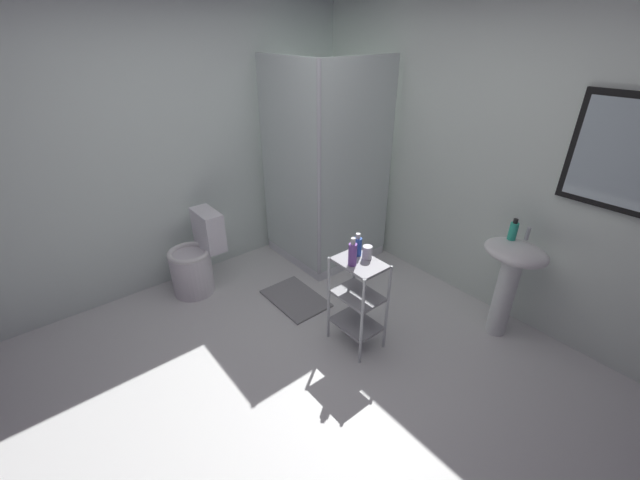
{
  "coord_description": "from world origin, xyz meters",
  "views": [
    {
      "loc": [
        1.64,
        -1.18,
        2.2
      ],
      "look_at": [
        -0.4,
        0.49,
        0.78
      ],
      "focal_mm": 22.19,
      "sensor_mm": 36.0,
      "label": 1
    }
  ],
  "objects_px": {
    "hand_soap_bottle": "(513,231)",
    "bath_mat": "(296,299)",
    "pedestal_sink": "(511,271)",
    "toilet": "(196,260)",
    "rinse_cup": "(367,252)",
    "storage_cart": "(358,297)",
    "shower_stall": "(324,217)",
    "shampoo_bottle_blue": "(358,246)",
    "conditioner_bottle_purple": "(353,254)"
  },
  "relations": [
    {
      "from": "hand_soap_bottle",
      "to": "bath_mat",
      "type": "distance_m",
      "value": 1.89
    },
    {
      "from": "pedestal_sink",
      "to": "toilet",
      "type": "height_order",
      "value": "pedestal_sink"
    },
    {
      "from": "pedestal_sink",
      "to": "rinse_cup",
      "type": "height_order",
      "value": "rinse_cup"
    },
    {
      "from": "bath_mat",
      "to": "storage_cart",
      "type": "bearing_deg",
      "value": 3.41
    },
    {
      "from": "shower_stall",
      "to": "rinse_cup",
      "type": "relative_size",
      "value": 20.38
    },
    {
      "from": "bath_mat",
      "to": "hand_soap_bottle",
      "type": "bearing_deg",
      "value": 39.09
    },
    {
      "from": "pedestal_sink",
      "to": "shampoo_bottle_blue",
      "type": "xyz_separation_m",
      "value": [
        -0.71,
        -0.92,
        0.24
      ]
    },
    {
      "from": "storage_cart",
      "to": "bath_mat",
      "type": "xyz_separation_m",
      "value": [
        -0.74,
        -0.04,
        -0.43
      ]
    },
    {
      "from": "shower_stall",
      "to": "conditioner_bottle_purple",
      "type": "xyz_separation_m",
      "value": [
        1.17,
        -0.72,
        0.37
      ]
    },
    {
      "from": "hand_soap_bottle",
      "to": "conditioner_bottle_purple",
      "type": "height_order",
      "value": "hand_soap_bottle"
    },
    {
      "from": "hand_soap_bottle",
      "to": "bath_mat",
      "type": "relative_size",
      "value": 0.27
    },
    {
      "from": "hand_soap_bottle",
      "to": "conditioner_bottle_purple",
      "type": "xyz_separation_m",
      "value": [
        -0.57,
        -1.08,
        -0.05
      ]
    },
    {
      "from": "storage_cart",
      "to": "rinse_cup",
      "type": "distance_m",
      "value": 0.36
    },
    {
      "from": "pedestal_sink",
      "to": "shower_stall",
      "type": "bearing_deg",
      "value": -169.95
    },
    {
      "from": "storage_cart",
      "to": "conditioner_bottle_purple",
      "type": "bearing_deg",
      "value": -94.22
    },
    {
      "from": "shower_stall",
      "to": "storage_cart",
      "type": "xyz_separation_m",
      "value": [
        1.18,
        -0.65,
        -0.03
      ]
    },
    {
      "from": "shampoo_bottle_blue",
      "to": "rinse_cup",
      "type": "distance_m",
      "value": 0.09
    },
    {
      "from": "rinse_cup",
      "to": "bath_mat",
      "type": "distance_m",
      "value": 1.08
    },
    {
      "from": "conditioner_bottle_purple",
      "to": "hand_soap_bottle",
      "type": "bearing_deg",
      "value": 62.44
    },
    {
      "from": "toilet",
      "to": "rinse_cup",
      "type": "bearing_deg",
      "value": 26.3
    },
    {
      "from": "hand_soap_bottle",
      "to": "shampoo_bottle_blue",
      "type": "distance_m",
      "value": 1.16
    },
    {
      "from": "pedestal_sink",
      "to": "shampoo_bottle_blue",
      "type": "distance_m",
      "value": 1.19
    },
    {
      "from": "shower_stall",
      "to": "rinse_cup",
      "type": "distance_m",
      "value": 1.35
    },
    {
      "from": "pedestal_sink",
      "to": "conditioner_bottle_purple",
      "type": "height_order",
      "value": "conditioner_bottle_purple"
    },
    {
      "from": "pedestal_sink",
      "to": "hand_soap_bottle",
      "type": "xyz_separation_m",
      "value": [
        -0.07,
        0.04,
        0.3
      ]
    },
    {
      "from": "shampoo_bottle_blue",
      "to": "hand_soap_bottle",
      "type": "bearing_deg",
      "value": 56.34
    },
    {
      "from": "hand_soap_bottle",
      "to": "rinse_cup",
      "type": "xyz_separation_m",
      "value": [
        -0.56,
        -0.94,
        -0.09
      ]
    },
    {
      "from": "shower_stall",
      "to": "toilet",
      "type": "height_order",
      "value": "shower_stall"
    },
    {
      "from": "pedestal_sink",
      "to": "shampoo_bottle_blue",
      "type": "relative_size",
      "value": 4.65
    },
    {
      "from": "toilet",
      "to": "storage_cart",
      "type": "bearing_deg",
      "value": 23.88
    },
    {
      "from": "shower_stall",
      "to": "storage_cart",
      "type": "bearing_deg",
      "value": -29.06
    },
    {
      "from": "conditioner_bottle_purple",
      "to": "bath_mat",
      "type": "height_order",
      "value": "conditioner_bottle_purple"
    },
    {
      "from": "storage_cart",
      "to": "shampoo_bottle_blue",
      "type": "relative_size",
      "value": 4.25
    },
    {
      "from": "shower_stall",
      "to": "hand_soap_bottle",
      "type": "relative_size",
      "value": 12.12
    },
    {
      "from": "toilet",
      "to": "rinse_cup",
      "type": "distance_m",
      "value": 1.69
    },
    {
      "from": "shampoo_bottle_blue",
      "to": "bath_mat",
      "type": "bearing_deg",
      "value": -171.66
    },
    {
      "from": "toilet",
      "to": "hand_soap_bottle",
      "type": "height_order",
      "value": "hand_soap_bottle"
    },
    {
      "from": "rinse_cup",
      "to": "pedestal_sink",
      "type": "bearing_deg",
      "value": 54.81
    },
    {
      "from": "pedestal_sink",
      "to": "conditioner_bottle_purple",
      "type": "bearing_deg",
      "value": -121.46
    },
    {
      "from": "hand_soap_bottle",
      "to": "bath_mat",
      "type": "height_order",
      "value": "hand_soap_bottle"
    },
    {
      "from": "pedestal_sink",
      "to": "storage_cart",
      "type": "bearing_deg",
      "value": -123.02
    },
    {
      "from": "storage_cart",
      "to": "shampoo_bottle_blue",
      "type": "height_order",
      "value": "shampoo_bottle_blue"
    },
    {
      "from": "shower_stall",
      "to": "bath_mat",
      "type": "xyz_separation_m",
      "value": [
        0.43,
        -0.7,
        -0.45
      ]
    },
    {
      "from": "shower_stall",
      "to": "toilet",
      "type": "xyz_separation_m",
      "value": [
        -0.28,
        -1.3,
        -0.15
      ]
    },
    {
      "from": "shower_stall",
      "to": "rinse_cup",
      "type": "xyz_separation_m",
      "value": [
        1.18,
        -0.58,
        0.33
      ]
    },
    {
      "from": "conditioner_bottle_purple",
      "to": "shampoo_bottle_blue",
      "type": "bearing_deg",
      "value": 121.68
    },
    {
      "from": "rinse_cup",
      "to": "storage_cart",
      "type": "bearing_deg",
      "value": -88.54
    },
    {
      "from": "shower_stall",
      "to": "bath_mat",
      "type": "bearing_deg",
      "value": -58.14
    },
    {
      "from": "pedestal_sink",
      "to": "toilet",
      "type": "relative_size",
      "value": 1.07
    },
    {
      "from": "shampoo_bottle_blue",
      "to": "bath_mat",
      "type": "relative_size",
      "value": 0.29
    }
  ]
}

